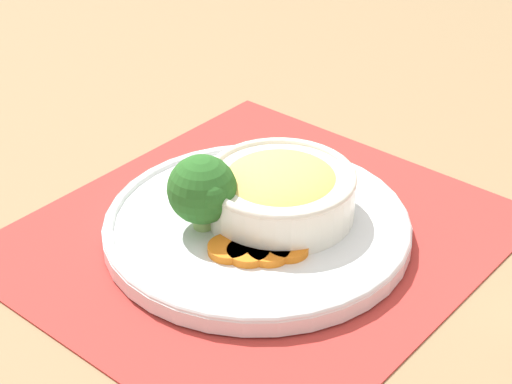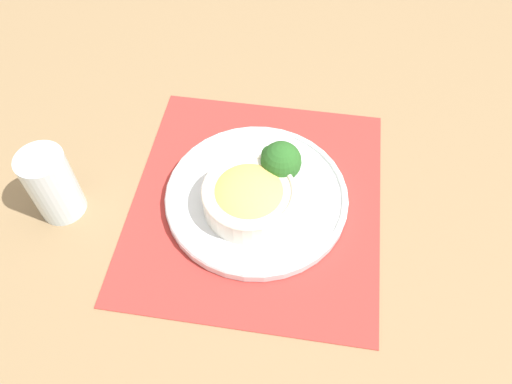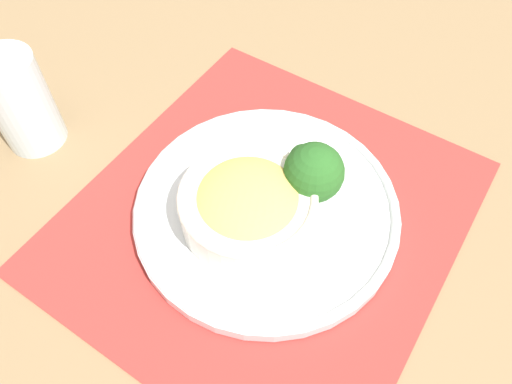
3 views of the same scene
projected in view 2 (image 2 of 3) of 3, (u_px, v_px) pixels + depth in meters
The scene contains 10 objects.
ground_plane at pixel (257, 201), 0.85m from camera, with size 4.00×4.00×0.00m, color #8C704C.
placemat at pixel (257, 200), 0.85m from camera, with size 0.43×0.47×0.00m.
plate at pixel (257, 196), 0.84m from camera, with size 0.31×0.31×0.02m.
bowl at pixel (249, 196), 0.80m from camera, with size 0.15×0.15×0.06m.
broccoli_floret at pixel (281, 161), 0.82m from camera, with size 0.07×0.07×0.08m.
carrot_slice_near at pixel (254, 166), 0.87m from camera, with size 0.04×0.04×0.01m.
carrot_slice_middle at pixel (243, 168), 0.86m from camera, with size 0.04×0.04×0.01m.
carrot_slice_far at pixel (234, 173), 0.86m from camera, with size 0.04×0.04×0.01m.
carrot_slice_extra at pixel (227, 180), 0.85m from camera, with size 0.04×0.04×0.01m.
water_glass at pixel (54, 187), 0.80m from camera, with size 0.08×0.08×0.13m.
Camera 2 is at (0.06, -0.48, 0.70)m, focal length 35.00 mm.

